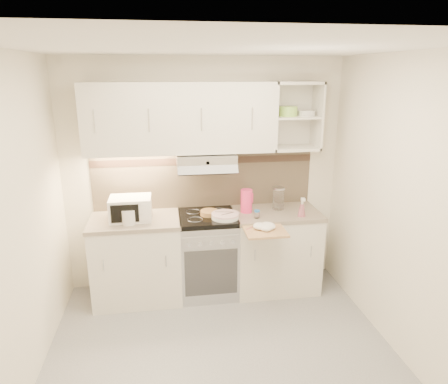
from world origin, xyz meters
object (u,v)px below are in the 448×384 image
object	(u,v)px
electric_range	(208,254)
microwave	(131,208)
glass_jar	(278,198)
watering_can	(130,216)
spray_bottle	(302,209)
pink_pitcher	(247,201)
cutting_board	(265,231)
plate_stack	(225,216)

from	to	relation	value
electric_range	microwave	distance (m)	0.97
electric_range	glass_jar	size ratio (longest dim) A/B	3.58
watering_can	spray_bottle	size ratio (longest dim) A/B	1.25
microwave	spray_bottle	size ratio (longest dim) A/B	1.93
pink_pitcher	cutting_board	world-z (taller)	pink_pitcher
electric_range	pink_pitcher	bearing A→B (deg)	4.07
microwave	pink_pitcher	size ratio (longest dim) A/B	1.66
spray_bottle	cutting_board	distance (m)	0.54
cutting_board	pink_pitcher	bearing A→B (deg)	100.20
electric_range	spray_bottle	size ratio (longest dim) A/B	4.20
microwave	spray_bottle	xyz separation A→B (m)	(1.75, -0.17, -0.03)
electric_range	plate_stack	world-z (taller)	plate_stack
pink_pitcher	spray_bottle	size ratio (longest dim) A/B	1.16
electric_range	spray_bottle	bearing A→B (deg)	-10.71
microwave	glass_jar	xyz separation A→B (m)	(1.57, 0.08, 0.01)
plate_stack	pink_pitcher	xyz separation A→B (m)	(0.25, 0.15, 0.10)
plate_stack	pink_pitcher	world-z (taller)	pink_pitcher
spray_bottle	watering_can	bearing A→B (deg)	-173.44
microwave	glass_jar	size ratio (longest dim) A/B	1.65
microwave	pink_pitcher	xyz separation A→B (m)	(1.21, 0.04, 0.01)
pink_pitcher	cutting_board	bearing A→B (deg)	-90.22
plate_stack	glass_jar	size ratio (longest dim) A/B	1.12
microwave	pink_pitcher	bearing A→B (deg)	1.89
watering_can	spray_bottle	bearing A→B (deg)	3.65
microwave	watering_can	xyz separation A→B (m)	(-0.00, -0.13, -0.04)
electric_range	cutting_board	size ratio (longest dim) A/B	2.29
pink_pitcher	spray_bottle	xyz separation A→B (m)	(0.54, -0.21, -0.04)
microwave	cutting_board	bearing A→B (deg)	-18.91
electric_range	watering_can	world-z (taller)	watering_can
pink_pitcher	plate_stack	bearing A→B (deg)	-158.82
plate_stack	pink_pitcher	bearing A→B (deg)	31.25
spray_bottle	cutting_board	world-z (taller)	spray_bottle
spray_bottle	plate_stack	bearing A→B (deg)	-176.18
watering_can	glass_jar	distance (m)	1.59
microwave	watering_can	bearing A→B (deg)	-91.46
plate_stack	pink_pitcher	distance (m)	0.31
microwave	watering_can	distance (m)	0.13
microwave	plate_stack	distance (m)	0.96
glass_jar	cutting_board	distance (m)	0.61
plate_stack	spray_bottle	xyz separation A→B (m)	(0.80, -0.06, 0.06)
electric_range	watering_can	xyz separation A→B (m)	(-0.79, -0.14, 0.53)
plate_stack	cutting_board	xyz separation A→B (m)	(0.34, -0.33, -0.06)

